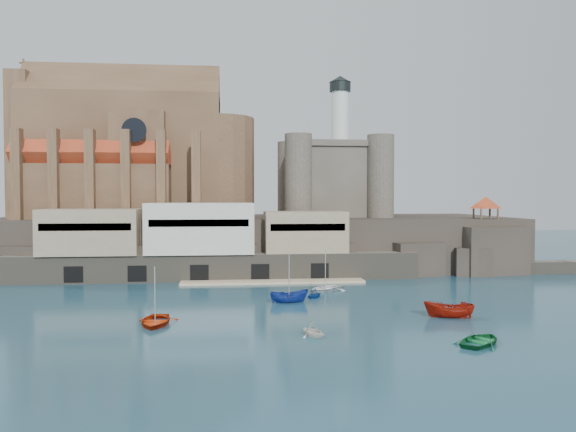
# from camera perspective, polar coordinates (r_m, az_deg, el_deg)

# --- Properties ---
(ground) EXTENTS (300.00, 300.00, 0.00)m
(ground) POSITION_cam_1_polar(r_m,az_deg,el_deg) (74.62, -2.01, -8.91)
(ground) COLOR #183E51
(ground) RESTS_ON ground
(promontory) EXTENTS (100.00, 36.00, 10.00)m
(promontory) POSITION_cam_1_polar(r_m,az_deg,el_deg) (112.95, -3.48, -2.67)
(promontory) COLOR black
(promontory) RESTS_ON ground
(quay) EXTENTS (70.00, 12.00, 13.05)m
(quay) POSITION_cam_1_polar(r_m,az_deg,el_deg) (96.65, -9.00, -2.80)
(quay) COLOR #655F51
(quay) RESTS_ON ground
(church) EXTENTS (47.00, 25.93, 30.51)m
(church) POSITION_cam_1_polar(r_m,az_deg,el_deg) (116.81, -15.43, 5.86)
(church) COLOR brown
(church) RESTS_ON promontory
(castle_keep) EXTENTS (21.20, 21.20, 29.30)m
(castle_keep) POSITION_cam_1_polar(r_m,az_deg,el_deg) (116.18, 4.53, 4.07)
(castle_keep) COLOR #4A433A
(castle_keep) RESTS_ON promontory
(rock_outcrop) EXTENTS (14.50, 10.50, 8.70)m
(rock_outcrop) POSITION_cam_1_polar(r_m,az_deg,el_deg) (109.99, 19.43, -3.38)
(rock_outcrop) COLOR black
(rock_outcrop) RESTS_ON ground
(pavilion) EXTENTS (6.40, 6.40, 5.40)m
(pavilion) POSITION_cam_1_polar(r_m,az_deg,el_deg) (109.68, 19.44, 1.16)
(pavilion) COLOR brown
(pavilion) RESTS_ON rock_outcrop
(boat_0) EXTENTS (4.80, 1.58, 6.64)m
(boat_0) POSITION_cam_1_polar(r_m,az_deg,el_deg) (64.63, -13.35, -10.67)
(boat_0) COLOR #B42A08
(boat_0) RESTS_ON ground
(boat_1) EXTENTS (3.42, 2.98, 3.39)m
(boat_1) POSITION_cam_1_polar(r_m,az_deg,el_deg) (58.00, 2.50, -12.09)
(boat_1) COLOR silver
(boat_1) RESTS_ON ground
(boat_2) EXTENTS (2.20, 2.15, 5.23)m
(boat_2) POSITION_cam_1_polar(r_m,az_deg,el_deg) (75.53, 0.12, -8.77)
(boat_2) COLOR navy
(boat_2) RESTS_ON ground
(boat_3) EXTENTS (3.86, 4.00, 6.03)m
(boat_3) POSITION_cam_1_polar(r_m,az_deg,el_deg) (58.17, 19.02, -12.15)
(boat_3) COLOR #126630
(boat_3) RESTS_ON ground
(boat_5) EXTENTS (2.70, 2.66, 5.81)m
(boat_5) POSITION_cam_1_polar(r_m,az_deg,el_deg) (68.88, 16.02, -9.90)
(boat_5) COLOR maroon
(boat_5) RESTS_ON ground
(boat_6) EXTENTS (3.67, 4.39, 6.26)m
(boat_6) POSITION_cam_1_polar(r_m,az_deg,el_deg) (84.96, 3.82, -7.57)
(boat_6) COLOR white
(boat_6) RESTS_ON ground
(boat_7) EXTENTS (2.88, 2.88, 2.93)m
(boat_7) POSITION_cam_1_polar(r_m,az_deg,el_deg) (79.13, 2.68, -8.28)
(boat_7) COLOR navy
(boat_7) RESTS_ON ground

